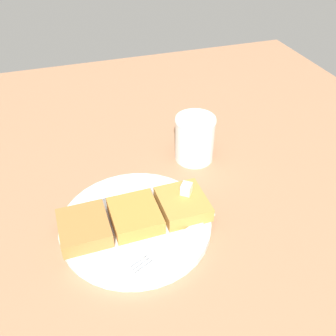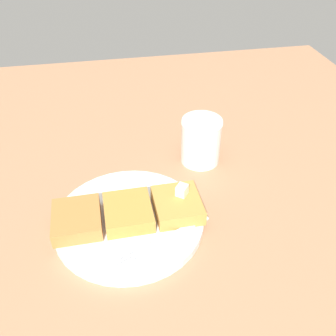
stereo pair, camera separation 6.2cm
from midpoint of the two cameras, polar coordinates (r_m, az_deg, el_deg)
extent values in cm
cube|color=#A37251|center=(69.44, -1.97, -0.95)|extent=(108.99, 108.99, 2.03)
cylinder|color=silver|center=(58.33, -8.01, -8.56)|extent=(23.04, 23.04, 1.33)
torus|color=#333034|center=(58.14, -8.03, -8.38)|extent=(23.04, 23.04, 0.80)
cube|color=#B2823B|center=(58.22, -0.78, -5.62)|extent=(7.24, 8.08, 2.35)
cube|color=#B77E36|center=(57.02, -8.17, -7.30)|extent=(7.24, 8.08, 2.35)
cube|color=#AB6F36|center=(56.83, -15.79, -8.89)|extent=(7.24, 8.08, 2.35)
cube|color=#F0E9C9|center=(57.74, -0.24, -3.32)|extent=(2.27, 2.30, 1.72)
cube|color=silver|center=(55.86, 0.22, -9.48)|extent=(9.48, 4.95, 0.36)
cube|color=silver|center=(53.25, -5.00, -12.88)|extent=(3.46, 3.16, 0.36)
cube|color=silver|center=(51.82, -7.10, -15.10)|extent=(3.05, 1.61, 0.36)
cube|color=silver|center=(52.11, -7.48, -14.73)|extent=(3.05, 1.61, 0.36)
cube|color=silver|center=(52.40, -7.84, -14.36)|extent=(3.05, 1.61, 0.36)
cube|color=silver|center=(52.70, -8.21, -14.00)|extent=(3.05, 1.61, 0.36)
cylinder|color=#35130A|center=(69.88, 1.53, 3.52)|extent=(6.67, 6.67, 6.11)
cylinder|color=silver|center=(69.15, 1.55, 4.41)|extent=(7.25, 7.25, 8.71)
torus|color=silver|center=(67.05, 1.60, 7.18)|extent=(7.46, 7.46, 0.50)
camera|label=1|loc=(0.03, -92.86, -2.26)|focal=40.00mm
camera|label=2|loc=(0.03, 87.14, 2.26)|focal=40.00mm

